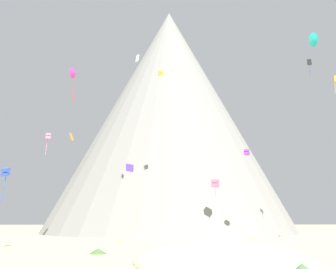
{
  "coord_description": "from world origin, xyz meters",
  "views": [
    {
      "loc": [
        -5.89,
        -31.21,
        4.28
      ],
      "look_at": [
        -3.17,
        46.66,
        19.55
      ],
      "focal_mm": 44.93,
      "sensor_mm": 36.0,
      "label": 1
    }
  ],
  "objects_px": {
    "kite_violet_mid": "(247,152)",
    "bush_mid_center": "(98,251)",
    "kite_teal_high": "(315,40)",
    "kite_rainbow_low": "(215,183)",
    "kite_pink_mid": "(48,136)",
    "kite_gold_high": "(336,81)",
    "kite_magenta_mid": "(74,74)",
    "kite_white_high": "(137,58)",
    "rock_massif": "(169,124)",
    "kite_blue_low": "(5,172)",
    "kite_black_high": "(309,64)",
    "kite_yellow_high": "(161,73)",
    "kite_orange_mid": "(71,137)",
    "kite_indigo_low": "(130,168)"
  },
  "relations": [
    {
      "from": "kite_gold_high",
      "to": "kite_teal_high",
      "type": "bearing_deg",
      "value": -71.62
    },
    {
      "from": "bush_mid_center",
      "to": "kite_blue_low",
      "type": "height_order",
      "value": "kite_blue_low"
    },
    {
      "from": "kite_magenta_mid",
      "to": "kite_violet_mid",
      "type": "xyz_separation_m",
      "value": [
        27.42,
        27.16,
        -5.58
      ]
    },
    {
      "from": "kite_violet_mid",
      "to": "bush_mid_center",
      "type": "bearing_deg",
      "value": -105.42
    },
    {
      "from": "bush_mid_center",
      "to": "kite_gold_high",
      "type": "distance_m",
      "value": 51.42
    },
    {
      "from": "bush_mid_center",
      "to": "kite_magenta_mid",
      "type": "height_order",
      "value": "kite_magenta_mid"
    },
    {
      "from": "kite_white_high",
      "to": "bush_mid_center",
      "type": "bearing_deg",
      "value": -178.61
    },
    {
      "from": "kite_black_high",
      "to": "kite_violet_mid",
      "type": "distance_m",
      "value": 20.0
    },
    {
      "from": "kite_violet_mid",
      "to": "kite_pink_mid",
      "type": "bearing_deg",
      "value": -165.68
    },
    {
      "from": "bush_mid_center",
      "to": "kite_white_high",
      "type": "relative_size",
      "value": 1.44
    },
    {
      "from": "kite_gold_high",
      "to": "kite_rainbow_low",
      "type": "relative_size",
      "value": 0.98
    },
    {
      "from": "bush_mid_center",
      "to": "kite_violet_mid",
      "type": "xyz_separation_m",
      "value": [
        23.86,
        26.02,
        15.8
      ]
    },
    {
      "from": "kite_violet_mid",
      "to": "kite_yellow_high",
      "type": "bearing_deg",
      "value": -159.96
    },
    {
      "from": "rock_massif",
      "to": "kite_gold_high",
      "type": "relative_size",
      "value": 27.86
    },
    {
      "from": "kite_rainbow_low",
      "to": "kite_violet_mid",
      "type": "xyz_separation_m",
      "value": [
        5.18,
        -6.2,
        5.36
      ]
    },
    {
      "from": "rock_massif",
      "to": "kite_gold_high",
      "type": "xyz_separation_m",
      "value": [
        27.89,
        -48.32,
        -2.76
      ]
    },
    {
      "from": "kite_white_high",
      "to": "kite_orange_mid",
      "type": "height_order",
      "value": "kite_white_high"
    },
    {
      "from": "rock_massif",
      "to": "kite_pink_mid",
      "type": "height_order",
      "value": "rock_massif"
    },
    {
      "from": "kite_pink_mid",
      "to": "kite_orange_mid",
      "type": "xyz_separation_m",
      "value": [
        6.97,
        -10.8,
        -2.1
      ]
    },
    {
      "from": "kite_blue_low",
      "to": "kite_yellow_high",
      "type": "distance_m",
      "value": 37.61
    },
    {
      "from": "kite_teal_high",
      "to": "kite_rainbow_low",
      "type": "height_order",
      "value": "kite_teal_high"
    },
    {
      "from": "bush_mid_center",
      "to": "kite_pink_mid",
      "type": "xyz_separation_m",
      "value": [
        -15.44,
        34.94,
        20.29
      ]
    },
    {
      "from": "kite_gold_high",
      "to": "kite_rainbow_low",
      "type": "height_order",
      "value": "kite_gold_high"
    },
    {
      "from": "kite_teal_high",
      "to": "kite_rainbow_low",
      "type": "distance_m",
      "value": 33.44
    },
    {
      "from": "bush_mid_center",
      "to": "kite_white_high",
      "type": "xyz_separation_m",
      "value": [
        3.19,
        25.46,
        33.93
      ]
    },
    {
      "from": "bush_mid_center",
      "to": "rock_massif",
      "type": "xyz_separation_m",
      "value": [
        10.89,
        67.57,
        30.49
      ]
    },
    {
      "from": "kite_white_high",
      "to": "kite_yellow_high",
      "type": "relative_size",
      "value": 1.62
    },
    {
      "from": "kite_magenta_mid",
      "to": "kite_violet_mid",
      "type": "height_order",
      "value": "kite_magenta_mid"
    },
    {
      "from": "bush_mid_center",
      "to": "kite_white_high",
      "type": "height_order",
      "value": "kite_white_high"
    },
    {
      "from": "kite_teal_high",
      "to": "kite_orange_mid",
      "type": "height_order",
      "value": "kite_teal_high"
    },
    {
      "from": "kite_blue_low",
      "to": "bush_mid_center",
      "type": "bearing_deg",
      "value": -9.6
    },
    {
      "from": "kite_white_high",
      "to": "kite_blue_low",
      "type": "xyz_separation_m",
      "value": [
        -16.78,
        -19.19,
        -24.1
      ]
    },
    {
      "from": "kite_indigo_low",
      "to": "kite_teal_high",
      "type": "relative_size",
      "value": 0.58
    },
    {
      "from": "kite_pink_mid",
      "to": "kite_rainbow_low",
      "type": "distance_m",
      "value": 35.62
    },
    {
      "from": "kite_black_high",
      "to": "kite_violet_mid",
      "type": "xyz_separation_m",
      "value": [
        -11.29,
        4.45,
        -15.9
      ]
    },
    {
      "from": "kite_gold_high",
      "to": "kite_pink_mid",
      "type": "bearing_deg",
      "value": -141.63
    },
    {
      "from": "kite_gold_high",
      "to": "kite_black_high",
      "type": "xyz_separation_m",
      "value": [
        -3.64,
        2.31,
        3.98
      ]
    },
    {
      "from": "kite_white_high",
      "to": "rock_massif",
      "type": "bearing_deg",
      "value": -1.84
    },
    {
      "from": "bush_mid_center",
      "to": "kite_indigo_low",
      "type": "distance_m",
      "value": 23.18
    },
    {
      "from": "kite_white_high",
      "to": "kite_black_high",
      "type": "xyz_separation_m",
      "value": [
        31.96,
        -3.89,
        -2.23
      ]
    },
    {
      "from": "kite_white_high",
      "to": "kite_indigo_low",
      "type": "relative_size",
      "value": 1.07
    },
    {
      "from": "kite_teal_high",
      "to": "kite_white_high",
      "type": "bearing_deg",
      "value": 117.63
    },
    {
      "from": "kite_orange_mid",
      "to": "kite_black_high",
      "type": "bearing_deg",
      "value": 156.75
    },
    {
      "from": "rock_massif",
      "to": "kite_blue_low",
      "type": "relative_size",
      "value": 18.3
    },
    {
      "from": "kite_magenta_mid",
      "to": "kite_pink_mid",
      "type": "height_order",
      "value": "kite_magenta_mid"
    },
    {
      "from": "kite_pink_mid",
      "to": "kite_violet_mid",
      "type": "xyz_separation_m",
      "value": [
        39.3,
        -8.92,
        -4.49
      ]
    },
    {
      "from": "kite_gold_high",
      "to": "kite_blue_low",
      "type": "bearing_deg",
      "value": -111.57
    },
    {
      "from": "kite_white_high",
      "to": "kite_orange_mid",
      "type": "bearing_deg",
      "value": 104.97
    },
    {
      "from": "kite_rainbow_low",
      "to": "kite_orange_mid",
      "type": "xyz_separation_m",
      "value": [
        -27.15,
        -8.08,
        7.75
      ]
    },
    {
      "from": "kite_orange_mid",
      "to": "kite_yellow_high",
      "type": "bearing_deg",
      "value": 173.59
    }
  ]
}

